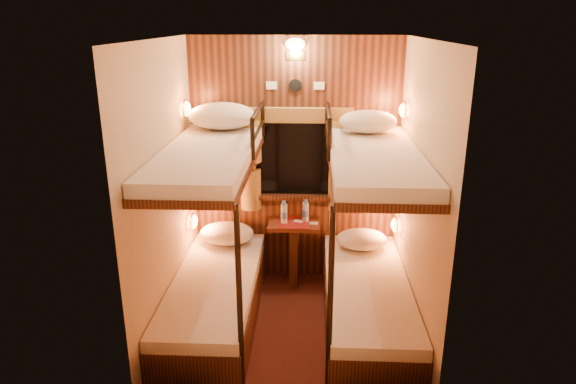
# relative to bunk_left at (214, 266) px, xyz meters

# --- Properties ---
(floor) EXTENTS (2.10, 2.10, 0.00)m
(floor) POSITION_rel_bunk_left_xyz_m (0.65, -0.07, -0.56)
(floor) COLOR #38170F
(floor) RESTS_ON ground
(ceiling) EXTENTS (2.10, 2.10, 0.00)m
(ceiling) POSITION_rel_bunk_left_xyz_m (0.65, -0.07, 1.84)
(ceiling) COLOR silver
(ceiling) RESTS_ON wall_back
(wall_back) EXTENTS (2.40, 0.00, 2.40)m
(wall_back) POSITION_rel_bunk_left_xyz_m (0.65, 0.98, 0.64)
(wall_back) COLOR #C6B293
(wall_back) RESTS_ON floor
(wall_front) EXTENTS (2.40, 0.00, 2.40)m
(wall_front) POSITION_rel_bunk_left_xyz_m (0.65, -1.12, 0.64)
(wall_front) COLOR #C6B293
(wall_front) RESTS_ON floor
(wall_left) EXTENTS (0.00, 2.40, 2.40)m
(wall_left) POSITION_rel_bunk_left_xyz_m (-0.35, -0.07, 0.64)
(wall_left) COLOR #C6B293
(wall_left) RESTS_ON floor
(wall_right) EXTENTS (0.00, 2.40, 2.40)m
(wall_right) POSITION_rel_bunk_left_xyz_m (1.65, -0.07, 0.64)
(wall_right) COLOR #C6B293
(wall_right) RESTS_ON floor
(back_panel) EXTENTS (2.00, 0.03, 2.40)m
(back_panel) POSITION_rel_bunk_left_xyz_m (0.65, 0.97, 0.64)
(back_panel) COLOR black
(back_panel) RESTS_ON floor
(bunk_left) EXTENTS (0.72, 1.90, 1.82)m
(bunk_left) POSITION_rel_bunk_left_xyz_m (0.00, 0.00, 0.00)
(bunk_left) COLOR black
(bunk_left) RESTS_ON floor
(bunk_right) EXTENTS (0.72, 1.90, 1.82)m
(bunk_right) POSITION_rel_bunk_left_xyz_m (1.30, 0.00, 0.00)
(bunk_right) COLOR black
(bunk_right) RESTS_ON floor
(window) EXTENTS (1.00, 0.12, 0.79)m
(window) POSITION_rel_bunk_left_xyz_m (0.65, 0.94, 0.62)
(window) COLOR black
(window) RESTS_ON back_panel
(curtains) EXTENTS (1.10, 0.22, 1.00)m
(curtains) POSITION_rel_bunk_left_xyz_m (0.65, 0.90, 0.71)
(curtains) COLOR olive
(curtains) RESTS_ON back_panel
(back_fixtures) EXTENTS (0.54, 0.09, 0.48)m
(back_fixtures) POSITION_rel_bunk_left_xyz_m (0.65, 0.93, 1.69)
(back_fixtures) COLOR black
(back_fixtures) RESTS_ON back_panel
(reading_lamps) EXTENTS (2.00, 0.20, 1.25)m
(reading_lamps) POSITION_rel_bunk_left_xyz_m (0.65, 0.63, 0.68)
(reading_lamps) COLOR orange
(reading_lamps) RESTS_ON wall_left
(table) EXTENTS (0.50, 0.34, 0.66)m
(table) POSITION_rel_bunk_left_xyz_m (0.65, 0.78, -0.14)
(table) COLOR #4F1E12
(table) RESTS_ON floor
(bottle_left) EXTENTS (0.07, 0.07, 0.23)m
(bottle_left) POSITION_rel_bunk_left_xyz_m (0.55, 0.76, 0.19)
(bottle_left) COLOR #99BFE5
(bottle_left) RESTS_ON table
(bottle_right) EXTENTS (0.07, 0.07, 0.23)m
(bottle_right) POSITION_rel_bunk_left_xyz_m (0.76, 0.82, 0.19)
(bottle_right) COLOR #99BFE5
(bottle_right) RESTS_ON table
(sachet_a) EXTENTS (0.11, 0.09, 0.01)m
(sachet_a) POSITION_rel_bunk_left_xyz_m (0.69, 0.80, 0.09)
(sachet_a) COLOR silver
(sachet_a) RESTS_ON table
(sachet_b) EXTENTS (0.08, 0.06, 0.01)m
(sachet_b) POSITION_rel_bunk_left_xyz_m (0.84, 0.76, 0.09)
(sachet_b) COLOR silver
(sachet_b) RESTS_ON table
(pillow_lower_left) EXTENTS (0.53, 0.38, 0.21)m
(pillow_lower_left) POSITION_rel_bunk_left_xyz_m (-0.00, 0.69, 0.00)
(pillow_lower_left) COLOR white
(pillow_lower_left) RESTS_ON bunk_left
(pillow_lower_right) EXTENTS (0.48, 0.34, 0.19)m
(pillow_lower_right) POSITION_rel_bunk_left_xyz_m (1.30, 0.63, -0.01)
(pillow_lower_right) COLOR white
(pillow_lower_right) RESTS_ON bunk_right
(pillow_upper_left) EXTENTS (0.61, 0.44, 0.24)m
(pillow_upper_left) POSITION_rel_bunk_left_xyz_m (-0.00, 0.69, 1.15)
(pillow_upper_left) COLOR white
(pillow_upper_left) RESTS_ON bunk_left
(pillow_upper_right) EXTENTS (0.50, 0.36, 0.20)m
(pillow_upper_right) POSITION_rel_bunk_left_xyz_m (1.30, 0.60, 1.13)
(pillow_upper_right) COLOR white
(pillow_upper_right) RESTS_ON bunk_right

